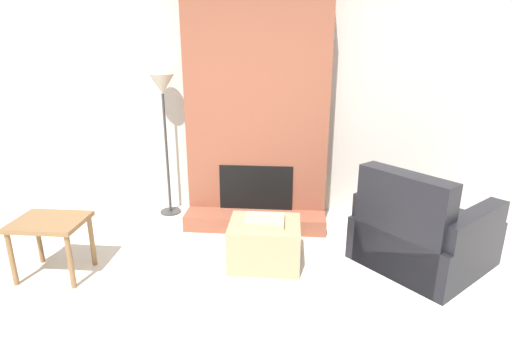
{
  "coord_description": "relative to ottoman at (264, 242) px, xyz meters",
  "views": [
    {
      "loc": [
        0.36,
        -2.01,
        1.94
      ],
      "look_at": [
        0.0,
        2.17,
        0.63
      ],
      "focal_mm": 28.0,
      "sensor_mm": 36.0,
      "label": 1
    }
  ],
  "objects": [
    {
      "name": "armchair",
      "position": [
        1.42,
        0.12,
        0.08
      ],
      "size": [
        1.42,
        1.42,
        0.95
      ],
      "rotation": [
        0.0,
        0.0,
        2.31
      ],
      "color": "black",
      "rests_on": "ground_plane"
    },
    {
      "name": "fireplace",
      "position": [
        -0.15,
        1.09,
        1.03
      ],
      "size": [
        1.54,
        0.77,
        2.6
      ],
      "color": "brown",
      "rests_on": "ground_plane"
    },
    {
      "name": "ottoman",
      "position": [
        0.0,
        0.0,
        0.0
      ],
      "size": [
        0.64,
        0.52,
        0.46
      ],
      "color": "#998460",
      "rests_on": "ground_plane"
    },
    {
      "name": "floor_lamp_left",
      "position": [
        -1.22,
        1.09,
        1.19
      ],
      "size": [
        0.28,
        0.28,
        1.65
      ],
      "color": "#333333",
      "rests_on": "ground_plane"
    },
    {
      "name": "wall_back",
      "position": [
        -0.15,
        1.37,
        1.09
      ],
      "size": [
        8.27,
        0.06,
        2.6
      ],
      "primitive_type": "cube",
      "color": "#BCB7AD",
      "rests_on": "ground_plane"
    },
    {
      "name": "side_table",
      "position": [
        -1.82,
        -0.34,
        0.23
      ],
      "size": [
        0.59,
        0.45,
        0.53
      ],
      "color": "brown",
      "rests_on": "ground_plane"
    }
  ]
}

